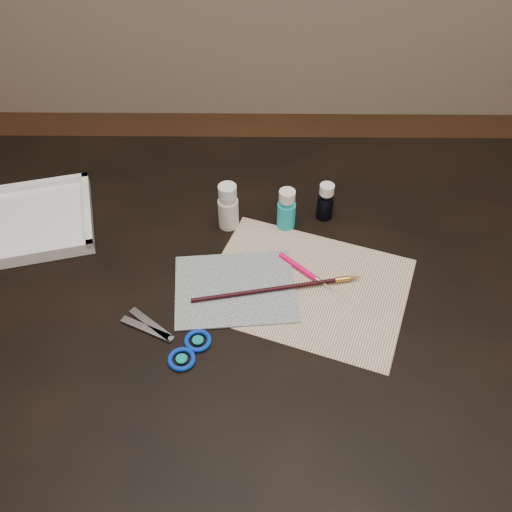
{
  "coord_description": "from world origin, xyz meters",
  "views": [
    {
      "loc": [
        0.01,
        -0.72,
        1.55
      ],
      "look_at": [
        0.0,
        0.0,
        0.8
      ],
      "focal_mm": 40.0,
      "sensor_mm": 36.0,
      "label": 1
    }
  ],
  "objects_px": {
    "canvas": "(235,288)",
    "paint_bottle_white": "(228,206)",
    "paper": "(307,287)",
    "scissors": "(161,337)",
    "palette_tray": "(34,220)",
    "paint_bottle_navy": "(326,201)",
    "paint_bottle_cyan": "(287,209)"
  },
  "relations": [
    {
      "from": "scissors",
      "to": "palette_tray",
      "type": "xyz_separation_m",
      "value": [
        -0.29,
        0.28,
        0.01
      ]
    },
    {
      "from": "paper",
      "to": "paint_bottle_white",
      "type": "height_order",
      "value": "paint_bottle_white"
    },
    {
      "from": "canvas",
      "to": "palette_tray",
      "type": "height_order",
      "value": "palette_tray"
    },
    {
      "from": "paper",
      "to": "paint_bottle_white",
      "type": "bearing_deg",
      "value": 132.05
    },
    {
      "from": "paper",
      "to": "paint_bottle_navy",
      "type": "xyz_separation_m",
      "value": [
        0.05,
        0.19,
        0.04
      ]
    },
    {
      "from": "paint_bottle_white",
      "to": "palette_tray",
      "type": "bearing_deg",
      "value": -179.56
    },
    {
      "from": "canvas",
      "to": "paint_bottle_white",
      "type": "distance_m",
      "value": 0.18
    },
    {
      "from": "paint_bottle_white",
      "to": "paint_bottle_cyan",
      "type": "distance_m",
      "value": 0.12
    },
    {
      "from": "scissors",
      "to": "palette_tray",
      "type": "bearing_deg",
      "value": -18.66
    },
    {
      "from": "paint_bottle_cyan",
      "to": "palette_tray",
      "type": "height_order",
      "value": "paint_bottle_cyan"
    },
    {
      "from": "paper",
      "to": "paint_bottle_white",
      "type": "relative_size",
      "value": 3.57
    },
    {
      "from": "canvas",
      "to": "palette_tray",
      "type": "xyz_separation_m",
      "value": [
        -0.41,
        0.17,
        0.01
      ]
    },
    {
      "from": "paint_bottle_white",
      "to": "paper",
      "type": "bearing_deg",
      "value": -47.95
    },
    {
      "from": "paint_bottle_cyan",
      "to": "scissors",
      "type": "relative_size",
      "value": 0.49
    },
    {
      "from": "paint_bottle_cyan",
      "to": "palette_tray",
      "type": "relative_size",
      "value": 0.4
    },
    {
      "from": "scissors",
      "to": "palette_tray",
      "type": "height_order",
      "value": "palette_tray"
    },
    {
      "from": "palette_tray",
      "to": "paint_bottle_navy",
      "type": "bearing_deg",
      "value": 2.93
    },
    {
      "from": "paint_bottle_cyan",
      "to": "scissors",
      "type": "height_order",
      "value": "paint_bottle_cyan"
    },
    {
      "from": "canvas",
      "to": "paint_bottle_navy",
      "type": "distance_m",
      "value": 0.27
    },
    {
      "from": "paper",
      "to": "scissors",
      "type": "relative_size",
      "value": 1.97
    },
    {
      "from": "paper",
      "to": "palette_tray",
      "type": "bearing_deg",
      "value": 163.31
    },
    {
      "from": "canvas",
      "to": "scissors",
      "type": "height_order",
      "value": "scissors"
    },
    {
      "from": "canvas",
      "to": "paint_bottle_white",
      "type": "height_order",
      "value": "paint_bottle_white"
    },
    {
      "from": "paint_bottle_navy",
      "to": "scissors",
      "type": "xyz_separation_m",
      "value": [
        -0.3,
        -0.31,
        -0.04
      ]
    },
    {
      "from": "canvas",
      "to": "paint_bottle_cyan",
      "type": "xyz_separation_m",
      "value": [
        0.1,
        0.17,
        0.04
      ]
    },
    {
      "from": "canvas",
      "to": "paint_bottle_cyan",
      "type": "distance_m",
      "value": 0.2
    },
    {
      "from": "paint_bottle_navy",
      "to": "canvas",
      "type": "bearing_deg",
      "value": -131.37
    },
    {
      "from": "paint_bottle_navy",
      "to": "paint_bottle_white",
      "type": "bearing_deg",
      "value": -172.09
    },
    {
      "from": "canvas",
      "to": "paint_bottle_white",
      "type": "bearing_deg",
      "value": 96.2
    },
    {
      "from": "paint_bottle_navy",
      "to": "palette_tray",
      "type": "distance_m",
      "value": 0.59
    },
    {
      "from": "canvas",
      "to": "paint_bottle_cyan",
      "type": "bearing_deg",
      "value": 60.64
    },
    {
      "from": "paper",
      "to": "scissors",
      "type": "xyz_separation_m",
      "value": [
        -0.25,
        -0.12,
        0.0
      ]
    }
  ]
}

